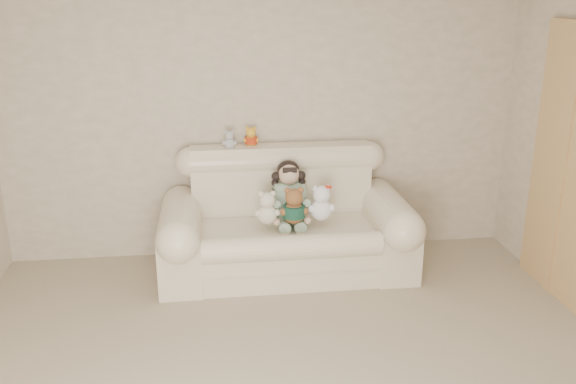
{
  "coord_description": "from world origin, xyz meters",
  "views": [
    {
      "loc": [
        -0.46,
        -2.83,
        2.32
      ],
      "look_at": [
        0.15,
        1.9,
        0.75
      ],
      "focal_mm": 38.8,
      "sensor_mm": 36.0,
      "label": 1
    }
  ],
  "objects_px": {
    "cream_teddy": "(267,205)",
    "sofa": "(286,215)",
    "brown_teddy": "(294,202)",
    "white_cat": "(321,199)",
    "seated_child": "(289,192)"
  },
  "relations": [
    {
      "from": "sofa",
      "to": "brown_teddy",
      "type": "bearing_deg",
      "value": -74.56
    },
    {
      "from": "cream_teddy",
      "to": "brown_teddy",
      "type": "bearing_deg",
      "value": 14.12
    },
    {
      "from": "brown_teddy",
      "to": "cream_teddy",
      "type": "bearing_deg",
      "value": 169.63
    },
    {
      "from": "cream_teddy",
      "to": "sofa",
      "type": "bearing_deg",
      "value": 55.84
    },
    {
      "from": "sofa",
      "to": "seated_child",
      "type": "bearing_deg",
      "value": 70.03
    },
    {
      "from": "seated_child",
      "to": "cream_teddy",
      "type": "height_order",
      "value": "seated_child"
    },
    {
      "from": "sofa",
      "to": "cream_teddy",
      "type": "height_order",
      "value": "sofa"
    },
    {
      "from": "sofa",
      "to": "brown_teddy",
      "type": "xyz_separation_m",
      "value": [
        0.04,
        -0.15,
        0.16
      ]
    },
    {
      "from": "brown_teddy",
      "to": "cream_teddy",
      "type": "distance_m",
      "value": 0.22
    },
    {
      "from": "seated_child",
      "to": "white_cat",
      "type": "bearing_deg",
      "value": -44.89
    },
    {
      "from": "sofa",
      "to": "white_cat",
      "type": "height_order",
      "value": "sofa"
    },
    {
      "from": "brown_teddy",
      "to": "white_cat",
      "type": "height_order",
      "value": "same"
    },
    {
      "from": "sofa",
      "to": "white_cat",
      "type": "distance_m",
      "value": 0.34
    },
    {
      "from": "sofa",
      "to": "white_cat",
      "type": "relative_size",
      "value": 5.88
    },
    {
      "from": "seated_child",
      "to": "brown_teddy",
      "type": "bearing_deg",
      "value": -94.84
    }
  ]
}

